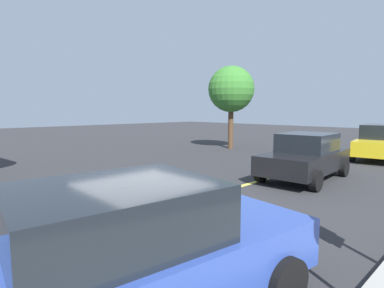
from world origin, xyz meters
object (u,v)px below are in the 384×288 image
at_px(car_black_behind_van, 305,156).
at_px(car_blue_crossing, 130,251).
at_px(tree_left_verge, 231,90).
at_px(car_yellow_far_lane, 380,142).

relative_size(car_black_behind_van, car_blue_crossing, 0.90).
bearing_deg(tree_left_verge, car_yellow_far_lane, -76.18).
distance_m(car_black_behind_van, tree_left_verge, 9.04).
xyz_separation_m(car_black_behind_van, tree_left_verge, (4.80, 7.13, 2.82)).
bearing_deg(car_blue_crossing, car_black_behind_van, 13.18).
bearing_deg(car_black_behind_van, car_blue_crossing, -166.82).
xyz_separation_m(car_yellow_far_lane, car_blue_crossing, (-14.99, -1.41, -0.03)).
xyz_separation_m(car_yellow_far_lane, tree_left_verge, (-1.88, 7.66, 2.77)).
bearing_deg(car_black_behind_van, tree_left_verge, 56.02).
height_order(car_black_behind_van, car_blue_crossing, car_blue_crossing).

